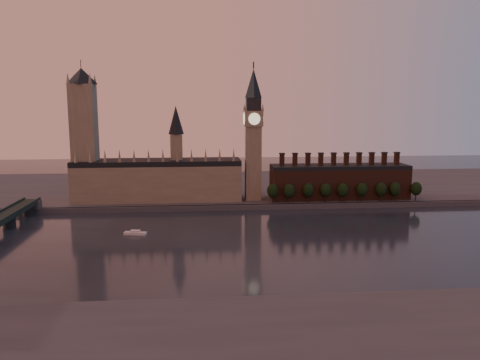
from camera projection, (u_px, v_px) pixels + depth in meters
name	position (u px, v px, depth m)	size (l,w,h in m)	color
ground	(258.00, 245.00, 264.71)	(900.00, 900.00, 0.00)	black
north_bank	(234.00, 187.00, 439.53)	(900.00, 182.00, 4.00)	#49494E
palace_of_westminster	(159.00, 178.00, 368.81)	(130.00, 30.30, 74.00)	gray
victoria_tower	(84.00, 131.00, 358.21)	(24.00, 24.00, 108.00)	gray
big_ben	(253.00, 133.00, 364.79)	(15.00, 15.00, 107.00)	gray
chimney_block	(339.00, 181.00, 376.95)	(110.00, 25.00, 37.00)	#4B291C
embankment_tree_0	(273.00, 191.00, 357.89)	(8.60, 8.60, 14.88)	black
embankment_tree_1	(289.00, 191.00, 357.88)	(8.60, 8.60, 14.88)	black
embankment_tree_2	(308.00, 190.00, 360.35)	(8.60, 8.60, 14.88)	black
embankment_tree_3	(326.00, 190.00, 361.20)	(8.60, 8.60, 14.88)	black
embankment_tree_4	(343.00, 190.00, 361.76)	(8.60, 8.60, 14.88)	black
embankment_tree_5	(362.00, 190.00, 363.17)	(8.60, 8.60, 14.88)	black
embankment_tree_6	(381.00, 189.00, 364.76)	(8.60, 8.60, 14.88)	black
embankment_tree_7	(395.00, 189.00, 365.46)	(8.60, 8.60, 14.88)	black
embankment_tree_8	(416.00, 189.00, 366.64)	(8.60, 8.60, 14.88)	black
river_boat	(135.00, 233.00, 285.87)	(14.28, 6.82, 2.75)	silver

